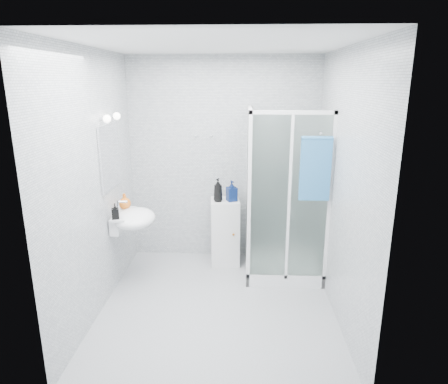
{
  "coord_description": "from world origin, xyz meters",
  "views": [
    {
      "loc": [
        0.24,
        -3.72,
        2.3
      ],
      "look_at": [
        0.05,
        0.35,
        1.15
      ],
      "focal_mm": 32.0,
      "sensor_mm": 36.0,
      "label": 1
    }
  ],
  "objects_px": {
    "hand_towel": "(316,167)",
    "shampoo_bottle_a": "(218,190)",
    "wall_basin": "(132,219)",
    "soap_dispenser_orange": "(125,201)",
    "shower_enclosure": "(277,239)",
    "shampoo_bottle_b": "(232,191)",
    "soap_dispenser_black": "(115,211)",
    "storage_cabinet": "(225,232)"
  },
  "relations": [
    {
      "from": "hand_towel",
      "to": "shampoo_bottle_a",
      "type": "xyz_separation_m",
      "value": [
        -1.05,
        0.61,
        -0.43
      ]
    },
    {
      "from": "hand_towel",
      "to": "shampoo_bottle_a",
      "type": "height_order",
      "value": "hand_towel"
    },
    {
      "from": "wall_basin",
      "to": "soap_dispenser_orange",
      "type": "height_order",
      "value": "soap_dispenser_orange"
    },
    {
      "from": "shower_enclosure",
      "to": "shampoo_bottle_b",
      "type": "xyz_separation_m",
      "value": [
        -0.55,
        0.24,
        0.53
      ]
    },
    {
      "from": "soap_dispenser_orange",
      "to": "soap_dispenser_black",
      "type": "bearing_deg",
      "value": -90.0
    },
    {
      "from": "shower_enclosure",
      "to": "soap_dispenser_black",
      "type": "xyz_separation_m",
      "value": [
        -1.78,
        -0.51,
        0.5
      ]
    },
    {
      "from": "wall_basin",
      "to": "hand_towel",
      "type": "bearing_deg",
      "value": -2.45
    },
    {
      "from": "soap_dispenser_black",
      "to": "shampoo_bottle_b",
      "type": "bearing_deg",
      "value": 31.27
    },
    {
      "from": "hand_towel",
      "to": "soap_dispenser_black",
      "type": "distance_m",
      "value": 2.17
    },
    {
      "from": "storage_cabinet",
      "to": "shampoo_bottle_a",
      "type": "bearing_deg",
      "value": -151.54
    },
    {
      "from": "shower_enclosure",
      "to": "shampoo_bottle_a",
      "type": "height_order",
      "value": "shower_enclosure"
    },
    {
      "from": "soap_dispenser_black",
      "to": "soap_dispenser_orange",
      "type": "bearing_deg",
      "value": 90.0
    },
    {
      "from": "soap_dispenser_black",
      "to": "shampoo_bottle_a",
      "type": "bearing_deg",
      "value": 33.93
    },
    {
      "from": "hand_towel",
      "to": "soap_dispenser_orange",
      "type": "xyz_separation_m",
      "value": [
        -2.11,
        0.25,
        -0.47
      ]
    },
    {
      "from": "shampoo_bottle_a",
      "to": "shampoo_bottle_b",
      "type": "xyz_separation_m",
      "value": [
        0.17,
        0.03,
        -0.02
      ]
    },
    {
      "from": "shampoo_bottle_a",
      "to": "soap_dispenser_black",
      "type": "relative_size",
      "value": 1.72
    },
    {
      "from": "storage_cabinet",
      "to": "shower_enclosure",
      "type": "bearing_deg",
      "value": -28.12
    },
    {
      "from": "shower_enclosure",
      "to": "shampoo_bottle_b",
      "type": "relative_size",
      "value": 7.81
    },
    {
      "from": "storage_cabinet",
      "to": "soap_dispenser_black",
      "type": "bearing_deg",
      "value": -151.8
    },
    {
      "from": "shower_enclosure",
      "to": "shampoo_bottle_a",
      "type": "xyz_separation_m",
      "value": [
        -0.72,
        0.21,
        0.55
      ]
    },
    {
      "from": "shampoo_bottle_b",
      "to": "soap_dispenser_black",
      "type": "relative_size",
      "value": 1.52
    },
    {
      "from": "shampoo_bottle_b",
      "to": "soap_dispenser_black",
      "type": "bearing_deg",
      "value": -148.73
    },
    {
      "from": "shampoo_bottle_a",
      "to": "shampoo_bottle_b",
      "type": "distance_m",
      "value": 0.17
    },
    {
      "from": "shower_enclosure",
      "to": "wall_basin",
      "type": "distance_m",
      "value": 1.72
    },
    {
      "from": "storage_cabinet",
      "to": "hand_towel",
      "type": "bearing_deg",
      "value": -40.15
    },
    {
      "from": "shampoo_bottle_a",
      "to": "soap_dispenser_black",
      "type": "height_order",
      "value": "shampoo_bottle_a"
    },
    {
      "from": "shampoo_bottle_b",
      "to": "soap_dispenser_black",
      "type": "distance_m",
      "value": 1.43
    },
    {
      "from": "soap_dispenser_orange",
      "to": "soap_dispenser_black",
      "type": "distance_m",
      "value": 0.36
    },
    {
      "from": "soap_dispenser_orange",
      "to": "soap_dispenser_black",
      "type": "height_order",
      "value": "soap_dispenser_orange"
    },
    {
      "from": "shower_enclosure",
      "to": "hand_towel",
      "type": "xyz_separation_m",
      "value": [
        0.33,
        -0.4,
        0.98
      ]
    },
    {
      "from": "shampoo_bottle_a",
      "to": "hand_towel",
      "type": "bearing_deg",
      "value": -29.97
    },
    {
      "from": "shower_enclosure",
      "to": "wall_basin",
      "type": "xyz_separation_m",
      "value": [
        -1.66,
        -0.32,
        0.35
      ]
    },
    {
      "from": "storage_cabinet",
      "to": "shampoo_bottle_b",
      "type": "bearing_deg",
      "value": -22.12
    },
    {
      "from": "soap_dispenser_orange",
      "to": "shampoo_bottle_a",
      "type": "bearing_deg",
      "value": 18.62
    },
    {
      "from": "storage_cabinet",
      "to": "hand_towel",
      "type": "xyz_separation_m",
      "value": [
        0.97,
        -0.66,
        1.0
      ]
    },
    {
      "from": "soap_dispenser_orange",
      "to": "soap_dispenser_black",
      "type": "xyz_separation_m",
      "value": [
        0.0,
        -0.36,
        -0.0
      ]
    },
    {
      "from": "wall_basin",
      "to": "soap_dispenser_black",
      "type": "relative_size",
      "value": 3.33
    },
    {
      "from": "shower_enclosure",
      "to": "soap_dispenser_orange",
      "type": "distance_m",
      "value": 1.86
    },
    {
      "from": "storage_cabinet",
      "to": "hand_towel",
      "type": "distance_m",
      "value": 1.54
    },
    {
      "from": "shampoo_bottle_b",
      "to": "shower_enclosure",
      "type": "bearing_deg",
      "value": -23.23
    },
    {
      "from": "shampoo_bottle_a",
      "to": "shampoo_bottle_b",
      "type": "bearing_deg",
      "value": 10.89
    },
    {
      "from": "shampoo_bottle_b",
      "to": "soap_dispenser_black",
      "type": "xyz_separation_m",
      "value": [
        -1.23,
        -0.74,
        -0.03
      ]
    }
  ]
}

